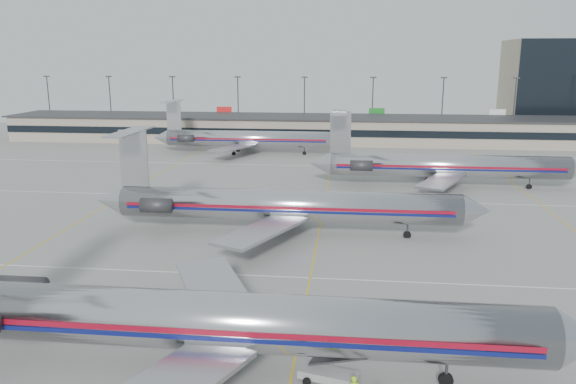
# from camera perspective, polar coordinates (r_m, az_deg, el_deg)

# --- Properties ---
(ground) EXTENTS (260.00, 260.00, 0.00)m
(ground) POSITION_cam_1_polar(r_m,az_deg,el_deg) (43.46, 1.28, -13.64)
(ground) COLOR gray
(ground) RESTS_ON ground
(apron_markings) EXTENTS (160.00, 0.15, 0.02)m
(apron_markings) POSITION_cam_1_polar(r_m,az_deg,el_deg) (52.54, 2.26, -8.70)
(apron_markings) COLOR silver
(apron_markings) RESTS_ON ground
(terminal) EXTENTS (162.00, 17.00, 6.25)m
(terminal) POSITION_cam_1_polar(r_m,az_deg,el_deg) (137.60, 4.94, 6.38)
(terminal) COLOR gray
(terminal) RESTS_ON ground
(light_mast_row) EXTENTS (163.60, 0.40, 15.28)m
(light_mast_row) POSITION_cam_1_polar(r_m,az_deg,el_deg) (151.04, 5.13, 9.06)
(light_mast_row) COLOR #38383D
(light_mast_row) RESTS_ON ground
(distant_building) EXTENTS (30.00, 20.00, 25.00)m
(distant_building) POSITION_cam_1_polar(r_m,az_deg,el_deg) (176.76, 26.12, 9.67)
(distant_building) COLOR tan
(distant_building) RESTS_ON ground
(jet_foreground) EXTENTS (47.44, 27.94, 12.42)m
(jet_foreground) POSITION_cam_1_polar(r_m,az_deg,el_deg) (36.93, -8.46, -12.69)
(jet_foreground) COLOR #B7B7BC
(jet_foreground) RESTS_ON ground
(jet_second_row) EXTENTS (45.50, 26.79, 11.91)m
(jet_second_row) POSITION_cam_1_polar(r_m,az_deg,el_deg) (64.36, -0.87, -1.30)
(jet_second_row) COLOR #B7B7BC
(jet_second_row) RESTS_ON ground
(jet_third_row) EXTENTS (43.32, 26.65, 11.84)m
(jet_third_row) POSITION_cam_1_polar(r_m,az_deg,el_deg) (91.51, 15.35, 2.61)
(jet_third_row) COLOR #B7B7BC
(jet_third_row) RESTS_ON ground
(jet_back_row) EXTENTS (41.29, 25.40, 11.29)m
(jet_back_row) POSITION_cam_1_polar(r_m,az_deg,el_deg) (120.37, -4.47, 5.45)
(jet_back_row) COLOR #B7B7BC
(jet_back_row) RESTS_ON ground
(belt_loader) EXTENTS (4.55, 2.24, 2.33)m
(belt_loader) POSITION_cam_1_polar(r_m,az_deg,el_deg) (36.91, 4.32, -17.86)
(belt_loader) COLOR gray
(belt_loader) RESTS_ON ground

